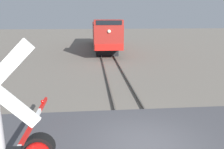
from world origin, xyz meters
TOP-DOWN VIEW (x-y plane):
  - ground_plane at (0.00, 0.00)m, footprint 160.00×160.00m
  - rail_track_left at (-0.72, 0.00)m, footprint 0.08×80.00m
  - rail_track_right at (0.72, 0.00)m, footprint 0.08×80.00m
  - road_surface at (0.00, 0.00)m, footprint 36.00×6.17m
  - locomotive at (0.00, 25.10)m, footprint 3.07×18.55m

SIDE VIEW (x-z plane):
  - ground_plane at x=0.00m, z-range 0.00..0.00m
  - rail_track_left at x=-0.72m, z-range 0.00..0.15m
  - rail_track_right at x=0.72m, z-range 0.00..0.15m
  - road_surface at x=0.00m, z-range 0.00..0.15m
  - locomotive at x=0.00m, z-range 0.10..4.27m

